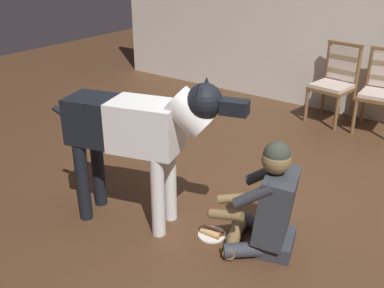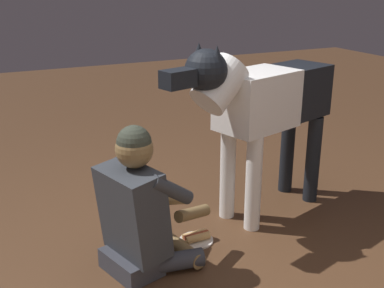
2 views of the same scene
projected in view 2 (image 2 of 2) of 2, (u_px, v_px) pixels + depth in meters
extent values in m
plane|color=#4F321E|center=(207.00, 274.00, 2.83)|extent=(13.89, 13.89, 0.00)
cube|color=#34363F|center=(132.00, 262.00, 2.83)|extent=(0.33, 0.39, 0.12)
cylinder|color=#34363F|center=(138.00, 241.00, 3.04)|extent=(0.37, 0.35, 0.11)
cylinder|color=olive|center=(164.00, 238.00, 3.09)|extent=(0.21, 0.37, 0.09)
cylinder|color=#34363F|center=(170.00, 262.00, 2.82)|extent=(0.41, 0.17, 0.11)
cylinder|color=olive|center=(182.00, 249.00, 2.97)|extent=(0.17, 0.37, 0.09)
cube|color=#31363C|center=(133.00, 212.00, 2.74)|extent=(0.37, 0.46, 0.54)
cylinder|color=#31363C|center=(134.00, 171.00, 2.90)|extent=(0.30, 0.16, 0.24)
cylinder|color=olive|center=(166.00, 200.00, 3.07)|extent=(0.28, 0.11, 0.12)
cylinder|color=#31363C|center=(171.00, 190.00, 2.65)|extent=(0.30, 0.16, 0.24)
cylinder|color=olive|center=(192.00, 213.00, 2.89)|extent=(0.27, 0.18, 0.12)
sphere|color=olive|center=(134.00, 149.00, 2.64)|extent=(0.21, 0.21, 0.21)
sphere|color=#343A2F|center=(134.00, 143.00, 2.63)|extent=(0.19, 0.19, 0.19)
cylinder|color=white|center=(253.00, 183.00, 3.23)|extent=(0.11, 0.11, 0.66)
cylinder|color=white|center=(228.00, 173.00, 3.40)|extent=(0.11, 0.11, 0.66)
cylinder|color=black|center=(313.00, 160.00, 3.64)|extent=(0.11, 0.11, 0.66)
cylinder|color=black|center=(287.00, 151.00, 3.81)|extent=(0.11, 0.11, 0.66)
cube|color=white|center=(257.00, 100.00, 3.23)|extent=(0.60, 0.48, 0.38)
cube|color=black|center=(295.00, 91.00, 3.48)|extent=(0.53, 0.44, 0.36)
cylinder|color=white|center=(219.00, 84.00, 2.95)|extent=(0.43, 0.34, 0.38)
sphere|color=black|center=(206.00, 71.00, 2.85)|extent=(0.26, 0.26, 0.26)
cube|color=black|center=(178.00, 79.00, 2.72)|extent=(0.22, 0.16, 0.10)
cone|color=black|center=(217.00, 55.00, 2.77)|extent=(0.11, 0.11, 0.12)
cone|color=black|center=(199.00, 52.00, 2.88)|extent=(0.11, 0.11, 0.12)
cylinder|color=black|center=(314.00, 91.00, 3.65)|extent=(0.34, 0.14, 0.22)
cylinder|color=white|center=(196.00, 240.00, 3.17)|extent=(0.22, 0.22, 0.01)
cylinder|color=tan|center=(195.00, 235.00, 3.18)|extent=(0.17, 0.05, 0.05)
cylinder|color=tan|center=(198.00, 238.00, 3.14)|extent=(0.17, 0.05, 0.05)
cylinder|color=brown|center=(196.00, 235.00, 3.16)|extent=(0.18, 0.04, 0.04)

